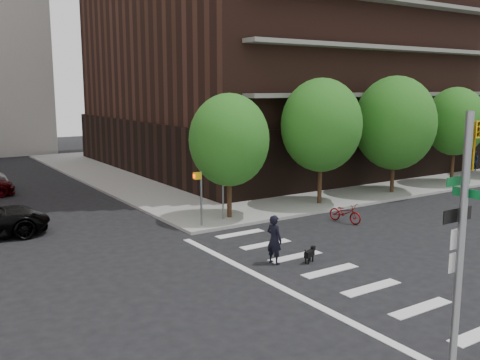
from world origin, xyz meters
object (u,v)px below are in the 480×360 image
object	(u,v)px
traffic_signal	(459,280)
dog_walker	(274,239)
scooter	(345,213)
pedestrian_far	(474,161)

from	to	relation	value
traffic_signal	dog_walker	distance (m)	9.73
traffic_signal	scooter	xyz separation A→B (m)	(8.97, 12.41, -2.21)
traffic_signal	pedestrian_far	bearing A→B (deg)	32.70
scooter	dog_walker	bearing A→B (deg)	-164.77
scooter	traffic_signal	bearing A→B (deg)	-135.51
traffic_signal	pedestrian_far	xyz separation A→B (m)	(28.80, 18.49, -1.77)
scooter	dog_walker	size ratio (longest dim) A/B	0.99
traffic_signal	scooter	world-z (taller)	traffic_signal
traffic_signal	scooter	bearing A→B (deg)	54.12
traffic_signal	pedestrian_far	distance (m)	34.28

